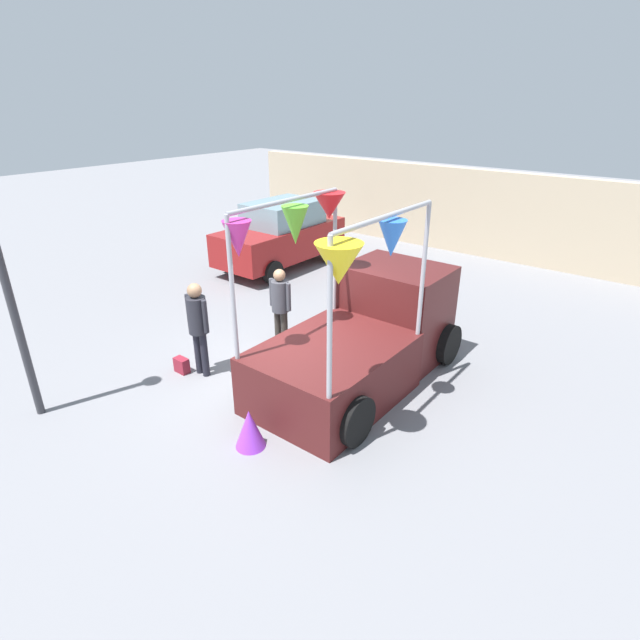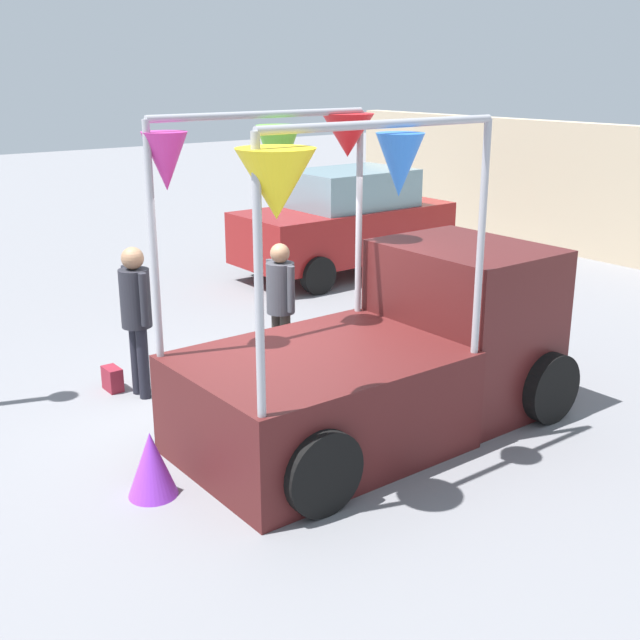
% 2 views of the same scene
% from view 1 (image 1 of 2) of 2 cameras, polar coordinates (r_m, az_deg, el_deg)
% --- Properties ---
extents(ground_plane, '(60.00, 60.00, 0.00)m').
position_cam_1_polar(ground_plane, '(9.11, -4.42, -6.30)').
color(ground_plane, slate).
extents(vendor_truck, '(2.50, 4.18, 3.22)m').
position_cam_1_polar(vendor_truck, '(8.74, 5.34, -1.25)').
color(vendor_truck, '#4C1919').
rests_on(vendor_truck, ground).
extents(parked_car, '(1.88, 4.00, 1.88)m').
position_cam_1_polar(parked_car, '(14.66, -4.45, 9.70)').
color(parked_car, maroon).
rests_on(parked_car, ground).
extents(person_customer, '(0.53, 0.34, 1.74)m').
position_cam_1_polar(person_customer, '(8.91, -13.80, -0.07)').
color(person_customer, black).
rests_on(person_customer, ground).
extents(person_vendor, '(0.53, 0.34, 1.63)m').
position_cam_1_polar(person_vendor, '(9.70, -4.56, 2.16)').
color(person_vendor, '#2D2823').
rests_on(person_vendor, ground).
extents(handbag, '(0.28, 0.16, 0.28)m').
position_cam_1_polar(handbag, '(9.46, -15.53, -5.00)').
color(handbag, maroon).
rests_on(handbag, ground).
extents(brick_boundary_wall, '(18.00, 0.36, 2.60)m').
position_cam_1_polar(brick_boundary_wall, '(16.40, 18.61, 11.39)').
color(brick_boundary_wall, tan).
rests_on(brick_boundary_wall, ground).
extents(folded_kite_bundle_violet, '(0.51, 0.51, 0.60)m').
position_cam_1_polar(folded_kite_bundle_violet, '(7.33, -8.04, -12.20)').
color(folded_kite_bundle_violet, purple).
rests_on(folded_kite_bundle_violet, ground).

